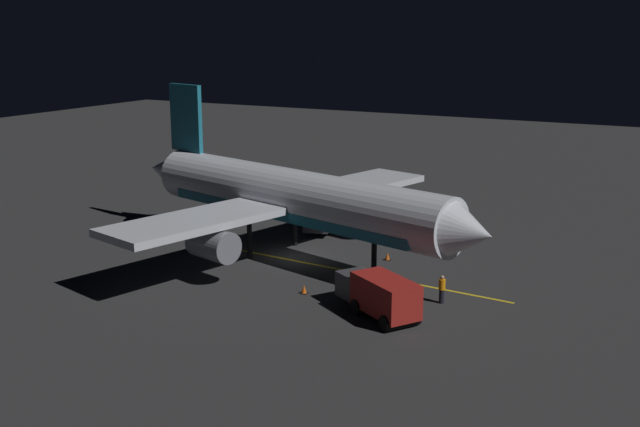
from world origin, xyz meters
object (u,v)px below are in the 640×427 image
object	(u,v)px
airliner	(289,198)
traffic_cone_near_right	(304,290)
traffic_cone_near_left	(387,257)
baggage_truck	(379,295)
ground_crew_worker	(442,289)
catering_truck	(323,215)
traffic_cone_under_wing	(345,276)
traffic_cone_far	(356,296)

from	to	relation	value
airliner	traffic_cone_near_right	size ratio (longest dim) A/B	59.65
airliner	traffic_cone_near_left	size ratio (longest dim) A/B	59.65
baggage_truck	traffic_cone_near_left	distance (m)	11.10
ground_crew_worker	catering_truck	bearing A→B (deg)	-129.96
traffic_cone_near_left	traffic_cone_under_wing	xyz separation A→B (m)	(5.28, -0.75, 0.00)
airliner	traffic_cone_near_right	xyz separation A→B (m)	(6.51, 4.80, -4.07)
catering_truck	traffic_cone_far	bearing A→B (deg)	34.54
traffic_cone_near_right	baggage_truck	bearing A→B (deg)	76.49
catering_truck	baggage_truck	bearing A→B (deg)	37.11
traffic_cone_far	catering_truck	bearing A→B (deg)	-145.46
ground_crew_worker	airliner	bearing A→B (deg)	-107.73
baggage_truck	traffic_cone_under_wing	distance (m)	6.95
baggage_truck	traffic_cone_far	size ratio (longest dim) A/B	11.27
airliner	ground_crew_worker	xyz separation A→B (m)	(4.14, 12.94, -3.43)
traffic_cone_under_wing	traffic_cone_near_left	bearing A→B (deg)	171.90
baggage_truck	traffic_cone_under_wing	bearing A→B (deg)	-137.42
traffic_cone_near_right	traffic_cone_under_wing	bearing A→B (deg)	164.26
airliner	traffic_cone_under_wing	bearing A→B (deg)	64.28
catering_truck	airliner	bearing A→B (deg)	10.51
catering_truck	traffic_cone_near_right	xyz separation A→B (m)	(14.45, 6.27, -0.95)
baggage_truck	ground_crew_worker	size ratio (longest dim) A/B	3.56
traffic_cone_near_right	traffic_cone_under_wing	world-z (taller)	same
traffic_cone_far	traffic_cone_near_right	bearing A→B (deg)	-82.79
traffic_cone_near_left	traffic_cone_near_right	world-z (taller)	same
baggage_truck	traffic_cone_near_right	world-z (taller)	baggage_truck
traffic_cone_near_right	airliner	bearing A→B (deg)	-143.61
airliner	traffic_cone_near_left	world-z (taller)	airliner
traffic_cone_near_right	catering_truck	bearing A→B (deg)	-156.54
traffic_cone_far	traffic_cone_near_left	bearing A→B (deg)	-169.48
catering_truck	ground_crew_worker	size ratio (longest dim) A/B	3.53
baggage_truck	traffic_cone_near_right	distance (m)	5.95
airliner	catering_truck	distance (m)	8.66
catering_truck	traffic_cone_far	xyz separation A→B (m)	(14.03, 9.65, -0.95)
catering_truck	traffic_cone_near_left	size ratio (longest dim) A/B	11.16
baggage_truck	ground_crew_worker	world-z (taller)	baggage_truck
baggage_truck	traffic_cone_near_right	size ratio (longest dim) A/B	11.27
airliner	traffic_cone_under_wing	world-z (taller)	airliner
ground_crew_worker	traffic_cone_far	bearing A→B (deg)	-67.76
baggage_truck	traffic_cone_under_wing	xyz separation A→B (m)	(-5.07, -4.66, -1.00)
traffic_cone_near_left	traffic_cone_near_right	size ratio (longest dim) A/B	1.00
ground_crew_worker	traffic_cone_near_left	size ratio (longest dim) A/B	3.16
airliner	catering_truck	xyz separation A→B (m)	(-7.94, -1.47, -3.12)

